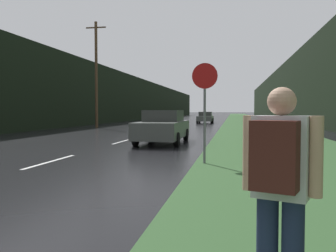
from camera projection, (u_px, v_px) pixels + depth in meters
grass_verge at (250, 124)px, 39.94m from camera, size 6.00×240.00×0.02m
lane_stripe_b at (51, 161)px, 10.58m from camera, size 0.12×3.00×0.01m
lane_stripe_c at (123, 141)px, 17.46m from camera, size 0.12×3.00×0.01m
lane_stripe_d at (154, 133)px, 24.34m from camera, size 0.12×3.00×0.01m
lane_stripe_e at (171, 128)px, 31.21m from camera, size 0.12×3.00×0.01m
treeline_far_side at (126, 98)px, 52.77m from camera, size 2.00×140.00×6.69m
treeline_near_side at (292, 92)px, 48.51m from camera, size 2.00×140.00×8.13m
utility_pole_far at (96, 74)px, 30.89m from camera, size 1.80×0.24×9.19m
stop_sign at (205, 101)px, 10.05m from camera, size 0.72×0.07×2.86m
hitchhiker_with_backpack at (279, 184)px, 2.65m from camera, size 0.56×0.50×1.70m
car_passing_near at (163, 127)px, 16.52m from camera, size 1.98×4.79×1.53m
car_passing_far at (205, 117)px, 41.93m from camera, size 1.82×4.40×1.36m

